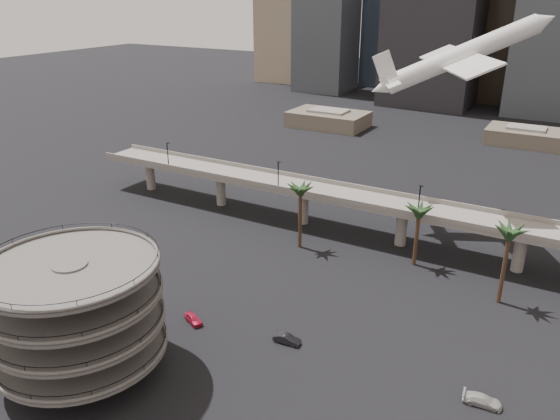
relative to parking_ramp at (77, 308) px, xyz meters
The scene contains 9 objects.
ground 16.79m from the parking_ramp, 17.10° to the left, with size 700.00×700.00×0.00m, color black.
parking_ramp is the anchor object (origin of this frame).
overpass 60.46m from the parking_ramp, 77.57° to the left, with size 130.00×9.30×14.70m.
palm_trees 61.97m from the parking_ramp, 56.18° to the left, with size 54.40×18.40×14.00m.
low_buildings 147.81m from the parking_ramp, 82.26° to the left, with size 135.00×27.50×6.80m.
airborne_jet 84.46m from the parking_ramp, 69.70° to the left, with size 32.99×31.55×17.91m.
car_a 19.46m from the parking_ramp, 72.04° to the left, with size 1.56×3.88×1.32m, color #BF1B3A.
car_b 29.26m from the parking_ramp, 42.94° to the left, with size 1.41×4.04×1.33m, color black.
car_c 52.26m from the parking_ramp, 22.73° to the left, with size 1.92×4.72×1.37m, color #B6B6B1.
Camera 1 is at (39.45, -42.91, 47.76)m, focal length 35.00 mm.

